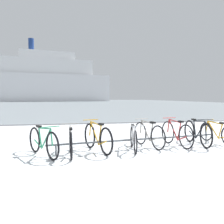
# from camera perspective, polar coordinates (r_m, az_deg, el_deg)

# --- Properties ---
(ground) EXTENTS (80.00, 132.00, 0.08)m
(ground) POSITION_cam_1_polar(r_m,az_deg,el_deg) (57.58, -9.54, 1.95)
(ground) COLOR silver
(bike_rack) EXTENTS (5.23, 0.93, 0.31)m
(bike_rack) POSITION_cam_1_polar(r_m,az_deg,el_deg) (7.15, 6.50, -6.39)
(bike_rack) COLOR #4C5156
(bike_rack) RESTS_ON ground
(bicycle_0) EXTENTS (0.88, 1.60, 0.80)m
(bicycle_0) POSITION_cam_1_polar(r_m,az_deg,el_deg) (6.47, -15.76, -6.71)
(bicycle_0) COLOR black
(bicycle_0) RESTS_ON ground
(bicycle_1) EXTENTS (0.46, 1.62, 0.79)m
(bicycle_1) POSITION_cam_1_polar(r_m,az_deg,el_deg) (6.37, -9.59, -6.86)
(bicycle_1) COLOR black
(bicycle_1) RESTS_ON ground
(bicycle_2) EXTENTS (0.65, 1.72, 0.85)m
(bicycle_2) POSITION_cam_1_polar(r_m,az_deg,el_deg) (6.77, -3.44, -5.97)
(bicycle_2) COLOR black
(bicycle_2) RESTS_ON ground
(bicycle_3) EXTENTS (0.46, 1.59, 0.75)m
(bicycle_3) POSITION_cam_1_polar(r_m,az_deg,el_deg) (6.89, 5.03, -6.13)
(bicycle_3) COLOR black
(bicycle_3) RESTS_ON ground
(bicycle_4) EXTENTS (0.54, 1.63, 0.83)m
(bicycle_4) POSITION_cam_1_polar(r_m,az_deg,el_deg) (7.42, 8.49, -5.21)
(bicycle_4) COLOR black
(bicycle_4) RESTS_ON ground
(bicycle_5) EXTENTS (0.46, 1.68, 0.84)m
(bicycle_5) POSITION_cam_1_polar(r_m,az_deg,el_deg) (7.75, 14.73, -4.87)
(bicycle_5) COLOR black
(bicycle_5) RESTS_ON ground
(bicycle_6) EXTENTS (0.46, 1.81, 0.85)m
(bicycle_6) POSITION_cam_1_polar(r_m,az_deg,el_deg) (8.10, 19.22, -4.59)
(bicycle_6) COLOR black
(bicycle_6) RESTS_ON ground
(bicycle_7) EXTENTS (0.46, 1.63, 0.75)m
(bicycle_7) POSITION_cam_1_polar(r_m,az_deg,el_deg) (8.62, 23.18, -4.48)
(bicycle_7) COLOR black
(bicycle_7) RESTS_ON ground
(ferry_ship) EXTENTS (40.39, 16.79, 20.45)m
(ferry_ship) POSITION_cam_1_polar(r_m,az_deg,el_deg) (85.60, -14.39, 7.01)
(ferry_ship) COLOR white
(ferry_ship) RESTS_ON ground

